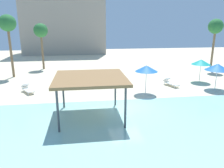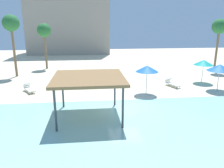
{
  "view_description": "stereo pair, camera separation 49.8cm",
  "coord_description": "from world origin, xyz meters",
  "px_view_note": "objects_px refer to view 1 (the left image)",
  "views": [
    {
      "loc": [
        -3.23,
        -15.33,
        6.14
      ],
      "look_at": [
        -0.83,
        2.0,
        1.3
      ],
      "focal_mm": 34.77,
      "sensor_mm": 36.0,
      "label": 1
    },
    {
      "loc": [
        -2.74,
        -15.39,
        6.14
      ],
      "look_at": [
        -0.83,
        2.0,
        1.3
      ],
      "focal_mm": 34.77,
      "sensor_mm": 36.0,
      "label": 2
    }
  ],
  "objects_px": {
    "beach_umbrella_blue_1": "(218,67)",
    "beach_umbrella_teal_4": "(201,62)",
    "palm_tree_1": "(8,25)",
    "shade_pavilion": "(90,79)",
    "palm_tree_3": "(41,31)",
    "lounge_chair_1": "(170,83)",
    "lounge_chair_0": "(27,89)",
    "palm_tree_2": "(216,28)",
    "beach_umbrella_blue_0": "(146,68)"
  },
  "relations": [
    {
      "from": "lounge_chair_0",
      "to": "lounge_chair_1",
      "type": "distance_m",
      "value": 14.07
    },
    {
      "from": "beach_umbrella_blue_0",
      "to": "lounge_chair_1",
      "type": "relative_size",
      "value": 1.32
    },
    {
      "from": "lounge_chair_0",
      "to": "palm_tree_2",
      "type": "distance_m",
      "value": 24.03
    },
    {
      "from": "palm_tree_1",
      "to": "palm_tree_2",
      "type": "height_order",
      "value": "palm_tree_1"
    },
    {
      "from": "shade_pavilion",
      "to": "palm_tree_3",
      "type": "height_order",
      "value": "palm_tree_3"
    },
    {
      "from": "palm_tree_1",
      "to": "palm_tree_3",
      "type": "bearing_deg",
      "value": 58.49
    },
    {
      "from": "lounge_chair_1",
      "to": "palm_tree_3",
      "type": "height_order",
      "value": "palm_tree_3"
    },
    {
      "from": "beach_umbrella_blue_1",
      "to": "lounge_chair_1",
      "type": "bearing_deg",
      "value": 153.98
    },
    {
      "from": "lounge_chair_1",
      "to": "palm_tree_2",
      "type": "xyz_separation_m",
      "value": [
        8.38,
        6.39,
        5.36
      ]
    },
    {
      "from": "beach_umbrella_teal_4",
      "to": "lounge_chair_0",
      "type": "distance_m",
      "value": 18.01
    },
    {
      "from": "beach_umbrella_blue_0",
      "to": "palm_tree_3",
      "type": "distance_m",
      "value": 17.36
    },
    {
      "from": "shade_pavilion",
      "to": "palm_tree_3",
      "type": "bearing_deg",
      "value": 108.64
    },
    {
      "from": "lounge_chair_0",
      "to": "palm_tree_3",
      "type": "relative_size",
      "value": 0.31
    },
    {
      "from": "beach_umbrella_blue_0",
      "to": "beach_umbrella_blue_1",
      "type": "xyz_separation_m",
      "value": [
        7.07,
        0.32,
        -0.12
      ]
    },
    {
      "from": "beach_umbrella_blue_0",
      "to": "palm_tree_3",
      "type": "height_order",
      "value": "palm_tree_3"
    },
    {
      "from": "shade_pavilion",
      "to": "palm_tree_2",
      "type": "xyz_separation_m",
      "value": [
        16.82,
        13.08,
        3.02
      ]
    },
    {
      "from": "beach_umbrella_blue_1",
      "to": "palm_tree_3",
      "type": "height_order",
      "value": "palm_tree_3"
    },
    {
      "from": "shade_pavilion",
      "to": "palm_tree_3",
      "type": "xyz_separation_m",
      "value": [
        -5.93,
        17.57,
        2.5
      ]
    },
    {
      "from": "palm_tree_2",
      "to": "palm_tree_1",
      "type": "bearing_deg",
      "value": -179.88
    },
    {
      "from": "beach_umbrella_teal_4",
      "to": "beach_umbrella_blue_1",
      "type": "bearing_deg",
      "value": -89.89
    },
    {
      "from": "beach_umbrella_blue_0",
      "to": "palm_tree_2",
      "type": "distance_m",
      "value": 14.85
    },
    {
      "from": "palm_tree_3",
      "to": "lounge_chair_0",
      "type": "bearing_deg",
      "value": -88.44
    },
    {
      "from": "beach_umbrella_teal_4",
      "to": "palm_tree_1",
      "type": "height_order",
      "value": "palm_tree_1"
    },
    {
      "from": "shade_pavilion",
      "to": "lounge_chair_0",
      "type": "xyz_separation_m",
      "value": [
        -5.62,
        6.37,
        -2.34
      ]
    },
    {
      "from": "palm_tree_3",
      "to": "beach_umbrella_blue_1",
      "type": "bearing_deg",
      "value": -35.02
    },
    {
      "from": "beach_umbrella_blue_0",
      "to": "lounge_chair_1",
      "type": "distance_m",
      "value": 4.42
    },
    {
      "from": "palm_tree_3",
      "to": "palm_tree_2",
      "type": "bearing_deg",
      "value": -11.16
    },
    {
      "from": "shade_pavilion",
      "to": "palm_tree_2",
      "type": "bearing_deg",
      "value": 37.87
    },
    {
      "from": "shade_pavilion",
      "to": "beach_umbrella_blue_0",
      "type": "distance_m",
      "value": 6.87
    },
    {
      "from": "beach_umbrella_blue_1",
      "to": "palm_tree_1",
      "type": "xyz_separation_m",
      "value": [
        -20.95,
        8.19,
        3.84
      ]
    },
    {
      "from": "beach_umbrella_blue_1",
      "to": "beach_umbrella_teal_4",
      "type": "height_order",
      "value": "beach_umbrella_blue_1"
    },
    {
      "from": "beach_umbrella_blue_0",
      "to": "palm_tree_1",
      "type": "bearing_deg",
      "value": 148.49
    },
    {
      "from": "lounge_chair_0",
      "to": "palm_tree_2",
      "type": "height_order",
      "value": "palm_tree_2"
    },
    {
      "from": "beach_umbrella_blue_1",
      "to": "palm_tree_3",
      "type": "xyz_separation_m",
      "value": [
        -18.16,
        12.73,
        2.96
      ]
    },
    {
      "from": "lounge_chair_0",
      "to": "lounge_chair_1",
      "type": "bearing_deg",
      "value": 60.34
    },
    {
      "from": "beach_umbrella_teal_4",
      "to": "palm_tree_3",
      "type": "height_order",
      "value": "palm_tree_3"
    },
    {
      "from": "beach_umbrella_blue_1",
      "to": "palm_tree_1",
      "type": "height_order",
      "value": "palm_tree_1"
    },
    {
      "from": "beach_umbrella_teal_4",
      "to": "palm_tree_1",
      "type": "xyz_separation_m",
      "value": [
        -20.94,
        5.25,
        3.86
      ]
    },
    {
      "from": "beach_umbrella_teal_4",
      "to": "lounge_chair_1",
      "type": "xyz_separation_m",
      "value": [
        -3.79,
        -1.08,
        -1.87
      ]
    },
    {
      "from": "palm_tree_3",
      "to": "shade_pavilion",
      "type": "bearing_deg",
      "value": -71.36
    },
    {
      "from": "shade_pavilion",
      "to": "beach_umbrella_blue_0",
      "type": "bearing_deg",
      "value": 41.21
    },
    {
      "from": "beach_umbrella_blue_1",
      "to": "palm_tree_3",
      "type": "relative_size",
      "value": 0.4
    },
    {
      "from": "beach_umbrella_blue_1",
      "to": "beach_umbrella_teal_4",
      "type": "xyz_separation_m",
      "value": [
        -0.01,
        2.93,
        -0.02
      ]
    },
    {
      "from": "lounge_chair_1",
      "to": "palm_tree_2",
      "type": "height_order",
      "value": "palm_tree_2"
    },
    {
      "from": "palm_tree_2",
      "to": "palm_tree_3",
      "type": "bearing_deg",
      "value": 168.84
    },
    {
      "from": "beach_umbrella_blue_1",
      "to": "palm_tree_1",
      "type": "bearing_deg",
      "value": 158.66
    },
    {
      "from": "shade_pavilion",
      "to": "lounge_chair_0",
      "type": "distance_m",
      "value": 8.81
    },
    {
      "from": "lounge_chair_0",
      "to": "palm_tree_2",
      "type": "relative_size",
      "value": 0.28
    },
    {
      "from": "shade_pavilion",
      "to": "lounge_chair_0",
      "type": "height_order",
      "value": "shade_pavilion"
    },
    {
      "from": "palm_tree_2",
      "to": "palm_tree_3",
      "type": "height_order",
      "value": "palm_tree_2"
    }
  ]
}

